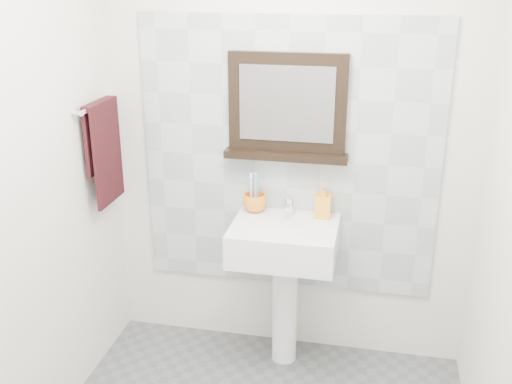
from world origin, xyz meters
TOP-DOWN VIEW (x-y plane):
  - back_wall at (0.00, 1.10)m, footprint 2.00×0.01m
  - splashback at (0.00, 1.09)m, footprint 1.60×0.02m
  - pedestal_sink at (0.02, 0.87)m, footprint 0.55×0.44m
  - toothbrush_cup at (-0.17, 1.01)m, footprint 0.17×0.17m
  - toothbrushes at (-0.17, 1.02)m, footprint 0.05×0.04m
  - soap_dispenser at (0.21, 1.01)m, footprint 0.08×0.09m
  - framed_mirror at (-0.00, 1.06)m, footprint 0.65×0.11m
  - towel_bar at (-0.95, 0.84)m, footprint 0.07×0.40m
  - hand_towel at (-0.94, 0.84)m, footprint 0.06×0.30m

SIDE VIEW (x-z plane):
  - pedestal_sink at x=0.02m, z-range 0.20..1.16m
  - toothbrush_cup at x=-0.17m, z-range 0.86..0.96m
  - soap_dispenser at x=0.21m, z-range 0.86..1.04m
  - toothbrushes at x=-0.17m, z-range 0.88..1.09m
  - splashback at x=0.00m, z-range 0.40..1.90m
  - hand_towel at x=-0.94m, z-range 0.97..1.52m
  - back_wall at x=0.00m, z-range 0.00..2.50m
  - framed_mirror at x=0.00m, z-range 1.15..1.70m
  - towel_bar at x=-0.95m, z-range 1.44..1.47m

